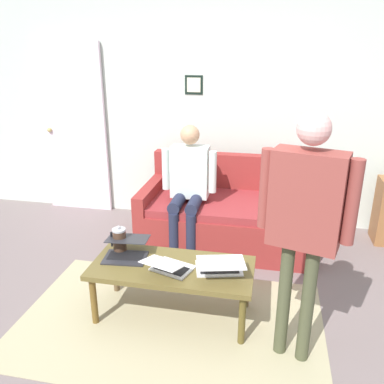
{
  "coord_description": "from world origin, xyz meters",
  "views": [
    {
      "loc": [
        -0.64,
        2.35,
        2.0
      ],
      "look_at": [
        0.01,
        -0.84,
        0.8
      ],
      "focal_mm": 37.24,
      "sensor_mm": 36.0,
      "label": 1
    }
  ],
  "objects_px": {
    "laptop_left": "(169,266)",
    "french_press": "(119,240)",
    "laptop_center": "(126,251)",
    "laptop_right": "(220,266)",
    "interior_door": "(74,130)",
    "coffee_table": "(172,271)",
    "couch": "(226,215)",
    "person_standing": "(305,212)",
    "person_seated": "(188,182)"
  },
  "relations": [
    {
      "from": "laptop_left",
      "to": "french_press",
      "type": "relative_size",
      "value": 1.8
    },
    {
      "from": "laptop_center",
      "to": "french_press",
      "type": "xyz_separation_m",
      "value": [
        0.08,
        -0.07,
        0.05
      ]
    },
    {
      "from": "laptop_center",
      "to": "french_press",
      "type": "height_order",
      "value": "french_press"
    },
    {
      "from": "laptop_center",
      "to": "laptop_right",
      "type": "relative_size",
      "value": 0.86
    },
    {
      "from": "interior_door",
      "to": "coffee_table",
      "type": "xyz_separation_m",
      "value": [
        -1.71,
        1.92,
        -0.64
      ]
    },
    {
      "from": "french_press",
      "to": "laptop_left",
      "type": "bearing_deg",
      "value": 154.78
    },
    {
      "from": "couch",
      "to": "person_standing",
      "type": "bearing_deg",
      "value": 111.98
    },
    {
      "from": "coffee_table",
      "to": "person_seated",
      "type": "xyz_separation_m",
      "value": [
        0.11,
        -1.11,
        0.34
      ]
    },
    {
      "from": "laptop_right",
      "to": "person_seated",
      "type": "height_order",
      "value": "person_seated"
    },
    {
      "from": "laptop_center",
      "to": "laptop_left",
      "type": "bearing_deg",
      "value": 158.5
    },
    {
      "from": "couch",
      "to": "person_seated",
      "type": "distance_m",
      "value": 0.6
    },
    {
      "from": "coffee_table",
      "to": "french_press",
      "type": "relative_size",
      "value": 5.41
    },
    {
      "from": "couch",
      "to": "person_seated",
      "type": "relative_size",
      "value": 1.35
    },
    {
      "from": "french_press",
      "to": "person_standing",
      "type": "relative_size",
      "value": 0.14
    },
    {
      "from": "laptop_left",
      "to": "person_standing",
      "type": "relative_size",
      "value": 0.25
    },
    {
      "from": "person_standing",
      "to": "laptop_center",
      "type": "bearing_deg",
      "value": -14.43
    },
    {
      "from": "laptop_center",
      "to": "person_seated",
      "type": "relative_size",
      "value": 0.28
    },
    {
      "from": "laptop_center",
      "to": "french_press",
      "type": "bearing_deg",
      "value": -40.44
    },
    {
      "from": "couch",
      "to": "person_standing",
      "type": "xyz_separation_m",
      "value": [
        -0.64,
        1.6,
        0.76
      ]
    },
    {
      "from": "couch",
      "to": "coffee_table",
      "type": "xyz_separation_m",
      "value": [
        0.25,
        1.34,
        0.09
      ]
    },
    {
      "from": "interior_door",
      "to": "couch",
      "type": "height_order",
      "value": "interior_door"
    },
    {
      "from": "laptop_right",
      "to": "person_standing",
      "type": "relative_size",
      "value": 0.25
    },
    {
      "from": "laptop_left",
      "to": "laptop_right",
      "type": "bearing_deg",
      "value": -169.36
    },
    {
      "from": "laptop_left",
      "to": "laptop_right",
      "type": "distance_m",
      "value": 0.37
    },
    {
      "from": "laptop_right",
      "to": "person_seated",
      "type": "relative_size",
      "value": 0.33
    },
    {
      "from": "laptop_center",
      "to": "person_standing",
      "type": "height_order",
      "value": "person_standing"
    },
    {
      "from": "laptop_right",
      "to": "person_standing",
      "type": "bearing_deg",
      "value": 155.37
    },
    {
      "from": "interior_door",
      "to": "laptop_center",
      "type": "bearing_deg",
      "value": 125.68
    },
    {
      "from": "french_press",
      "to": "couch",
      "type": "bearing_deg",
      "value": -121.03
    },
    {
      "from": "laptop_right",
      "to": "french_press",
      "type": "relative_size",
      "value": 1.84
    },
    {
      "from": "interior_door",
      "to": "french_press",
      "type": "height_order",
      "value": "interior_door"
    },
    {
      "from": "coffee_table",
      "to": "laptop_center",
      "type": "bearing_deg",
      "value": -10.3
    },
    {
      "from": "laptop_right",
      "to": "coffee_table",
      "type": "bearing_deg",
      "value": -2.35
    },
    {
      "from": "interior_door",
      "to": "french_press",
      "type": "distance_m",
      "value": 2.23
    },
    {
      "from": "interior_door",
      "to": "coffee_table",
      "type": "distance_m",
      "value": 2.65
    },
    {
      "from": "interior_door",
      "to": "laptop_left",
      "type": "height_order",
      "value": "interior_door"
    },
    {
      "from": "coffee_table",
      "to": "laptop_right",
      "type": "bearing_deg",
      "value": 177.65
    },
    {
      "from": "french_press",
      "to": "person_seated",
      "type": "distance_m",
      "value": 1.05
    },
    {
      "from": "laptop_center",
      "to": "laptop_right",
      "type": "xyz_separation_m",
      "value": [
        -0.75,
        0.09,
        0.0
      ]
    },
    {
      "from": "interior_door",
      "to": "person_seated",
      "type": "bearing_deg",
      "value": 153.3
    },
    {
      "from": "interior_door",
      "to": "person_seated",
      "type": "xyz_separation_m",
      "value": [
        -1.61,
        0.81,
        -0.3
      ]
    },
    {
      "from": "person_seated",
      "to": "laptop_left",
      "type": "bearing_deg",
      "value": 95.3
    },
    {
      "from": "couch",
      "to": "laptop_left",
      "type": "height_order",
      "value": "couch"
    },
    {
      "from": "interior_door",
      "to": "person_seated",
      "type": "distance_m",
      "value": 1.82
    },
    {
      "from": "french_press",
      "to": "person_seated",
      "type": "xyz_separation_m",
      "value": [
        -0.36,
        -0.97,
        0.19
      ]
    },
    {
      "from": "laptop_left",
      "to": "coffee_table",
      "type": "bearing_deg",
      "value": -89.16
    },
    {
      "from": "coffee_table",
      "to": "laptop_center",
      "type": "height_order",
      "value": "laptop_center"
    },
    {
      "from": "laptop_center",
      "to": "couch",
      "type": "bearing_deg",
      "value": -116.91
    },
    {
      "from": "person_seated",
      "to": "coffee_table",
      "type": "bearing_deg",
      "value": 95.63
    },
    {
      "from": "interior_door",
      "to": "person_seated",
      "type": "relative_size",
      "value": 1.6
    }
  ]
}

